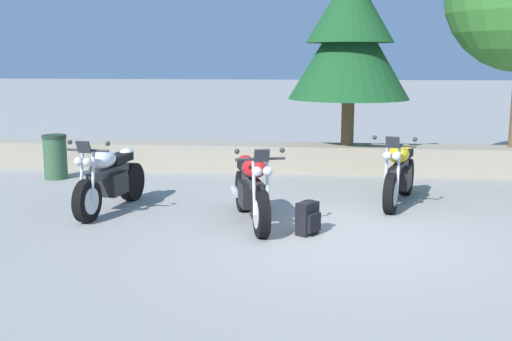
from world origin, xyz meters
name	(u,v)px	position (x,y,z in m)	size (l,w,h in m)	color
ground_plane	(347,237)	(0.00, 0.00, 0.00)	(120.00, 120.00, 0.00)	gray
stone_wall	(338,158)	(0.00, 4.80, 0.28)	(36.00, 0.80, 0.55)	gray
motorcycle_white_near_left	(110,180)	(-3.57, 1.08, 0.49)	(0.67, 2.06, 1.18)	black
motorcycle_red_centre	(252,190)	(-1.32, 0.57, 0.49)	(0.90, 2.02, 1.18)	black
motorcycle_yellow_far_right	(399,174)	(0.90, 2.03, 0.49)	(0.88, 2.02, 1.18)	black
rider_backpack	(308,217)	(-0.52, 0.09, 0.24)	(0.34, 0.35, 0.47)	black
pine_tree_far_left	(350,32)	(0.17, 4.83, 2.82)	(2.45, 2.45, 4.09)	brown
trash_bin	(55,157)	(-5.49, 3.43, 0.43)	(0.46, 0.46, 0.86)	#335638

